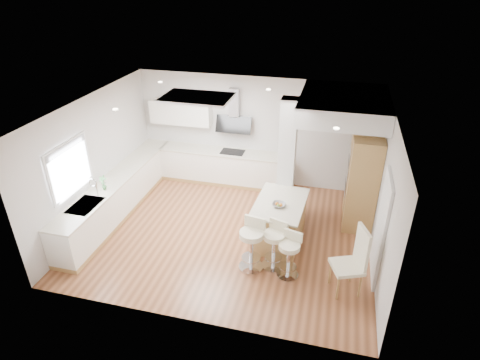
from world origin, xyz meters
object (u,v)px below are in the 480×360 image
(peninsula, at_px, (279,221))
(bar_stool_a, at_px, (252,242))
(bar_stool_c, at_px, (289,253))
(bar_stool_b, at_px, (274,243))
(dining_chair, at_px, (354,259))

(peninsula, bearing_deg, bar_stool_a, -106.02)
(bar_stool_a, height_order, bar_stool_c, bar_stool_a)
(bar_stool_b, distance_m, bar_stool_c, 0.36)
(bar_stool_c, relative_size, dining_chair, 0.71)
(peninsula, distance_m, dining_chair, 1.91)
(peninsula, xyz_separation_m, bar_stool_c, (0.36, -1.07, 0.06))
(bar_stool_c, distance_m, dining_chair, 1.14)
(peninsula, xyz_separation_m, dining_chair, (1.48, -1.18, 0.24))
(bar_stool_c, height_order, dining_chair, dining_chair)
(peninsula, height_order, bar_stool_b, bar_stool_b)
(peninsula, distance_m, bar_stool_c, 1.13)
(peninsula, bearing_deg, bar_stool_b, -83.53)
(bar_stool_a, distance_m, bar_stool_b, 0.43)
(peninsula, relative_size, bar_stool_c, 1.67)
(bar_stool_a, bearing_deg, bar_stool_c, 5.17)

